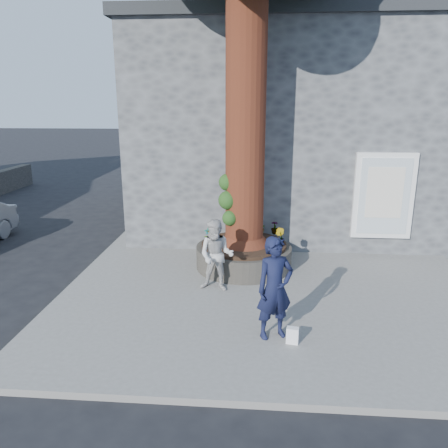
{
  "coord_description": "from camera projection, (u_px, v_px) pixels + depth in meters",
  "views": [
    {
      "loc": [
        1.11,
        -8.01,
        4.01
      ],
      "look_at": [
        0.33,
        1.79,
        1.25
      ],
      "focal_mm": 35.0,
      "sensor_mm": 36.0,
      "label": 1
    }
  ],
  "objects": [
    {
      "name": "plant_d",
      "position": [
        261.0,
        228.0,
        11.27
      ],
      "size": [
        0.27,
        0.29,
        0.27
      ],
      "primitive_type": "imported",
      "rotation": [
        0.0,
        0.0,
        4.96
      ],
      "color": "gray",
      "rests_on": "planter"
    },
    {
      "name": "plant_a",
      "position": [
        208.0,
        236.0,
        10.46
      ],
      "size": [
        0.23,
        0.19,
        0.38
      ],
      "primitive_type": "imported",
      "rotation": [
        0.0,
        0.0,
        0.32
      ],
      "color": "gray",
      "rests_on": "planter"
    },
    {
      "name": "stone_shop",
      "position": [
        301.0,
        128.0,
        14.72
      ],
      "size": [
        10.3,
        8.3,
        6.3
      ],
      "color": "#444749",
      "rests_on": "ground"
    },
    {
      "name": "plant_c",
      "position": [
        275.0,
        227.0,
        11.24
      ],
      "size": [
        0.2,
        0.2,
        0.34
      ],
      "primitive_type": "imported",
      "rotation": [
        0.0,
        0.0,
        3.06
      ],
      "color": "gray",
      "rests_on": "planter"
    },
    {
      "name": "woman",
      "position": [
        216.0,
        255.0,
        9.17
      ],
      "size": [
        0.83,
        0.69,
        1.55
      ],
      "primitive_type": "imported",
      "rotation": [
        0.0,
        0.0,
        -0.15
      ],
      "color": "#B5B2AD",
      "rests_on": "pavement"
    },
    {
      "name": "plant_b",
      "position": [
        280.0,
        237.0,
        10.26
      ],
      "size": [
        0.33,
        0.33,
        0.43
      ],
      "primitive_type": "imported",
      "rotation": [
        0.0,
        0.0,
        2.28
      ],
      "color": "gray",
      "rests_on": "planter"
    },
    {
      "name": "pavement",
      "position": [
        273.0,
        286.0,
        9.69
      ],
      "size": [
        9.0,
        8.0,
        0.12
      ],
      "primitive_type": "cube",
      "color": "slate",
      "rests_on": "ground"
    },
    {
      "name": "shopping_bag",
      "position": [
        292.0,
        335.0,
        7.26
      ],
      "size": [
        0.22,
        0.15,
        0.28
      ],
      "primitive_type": "cube",
      "rotation": [
        0.0,
        0.0,
        -0.17
      ],
      "color": "white",
      "rests_on": "pavement"
    },
    {
      "name": "yellow_line",
      "position": [
        75.0,
        282.0,
        10.05
      ],
      "size": [
        0.1,
        30.0,
        0.01
      ],
      "primitive_type": "cube",
      "color": "yellow",
      "rests_on": "ground"
    },
    {
      "name": "ground",
      "position": [
        201.0,
        307.0,
        8.86
      ],
      "size": [
        120.0,
        120.0,
        0.0
      ],
      "primitive_type": "plane",
      "color": "black",
      "rests_on": "ground"
    },
    {
      "name": "man",
      "position": [
        275.0,
        288.0,
        7.28
      ],
      "size": [
        0.76,
        0.65,
        1.78
      ],
      "primitive_type": "imported",
      "rotation": [
        0.0,
        0.0,
        0.42
      ],
      "color": "black",
      "rests_on": "pavement"
    },
    {
      "name": "planter",
      "position": [
        244.0,
        255.0,
        10.61
      ],
      "size": [
        2.3,
        2.3,
        0.6
      ],
      "color": "black",
      "rests_on": "pavement"
    }
  ]
}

